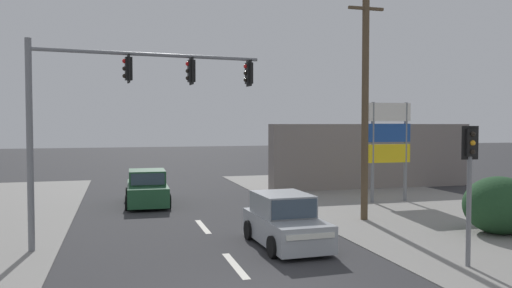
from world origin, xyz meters
TOP-DOWN VIEW (x-y plane):
  - lane_dash_mid at (0.00, 3.00)m, footprint 0.20×2.40m
  - lane_dash_far at (0.00, 8.00)m, footprint 0.20×2.40m
  - utility_pole_midground_right at (6.04, 7.56)m, footprint 1.80×0.26m
  - traffic_signal_mast at (-2.85, 6.09)m, footprint 6.87×0.89m
  - pedestal_signal_right_kerb at (5.62, 1.29)m, footprint 0.44×0.30m
  - shopping_plaza_sign at (9.19, 11.17)m, footprint 2.10×0.16m
  - roadside_bush at (9.29, 4.19)m, footprint 2.48×2.13m
  - shopfront_wall_far at (11.00, 16.00)m, footprint 12.00×1.00m
  - sedan_oncoming_near at (-1.61, 13.40)m, footprint 1.97×4.28m
  - hatchback_kerbside_parked at (1.90, 4.66)m, footprint 1.88×3.69m

SIDE VIEW (x-z plane):
  - lane_dash_mid at x=0.00m, z-range 0.00..0.01m
  - lane_dash_far at x=0.00m, z-range 0.00..0.01m
  - hatchback_kerbside_parked at x=1.90m, z-range -0.06..1.47m
  - sedan_oncoming_near at x=-1.61m, z-range -0.08..1.48m
  - roadside_bush at x=9.29m, z-range -0.05..1.84m
  - shopfront_wall_far at x=11.00m, z-range 0.00..3.60m
  - pedestal_signal_right_kerb at x=5.62m, z-range 0.64..4.20m
  - shopping_plaza_sign at x=9.19m, z-range 0.68..5.28m
  - traffic_signal_mast at x=-2.85m, z-range 1.35..7.35m
  - utility_pole_midground_right at x=6.04m, z-range 0.24..9.21m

